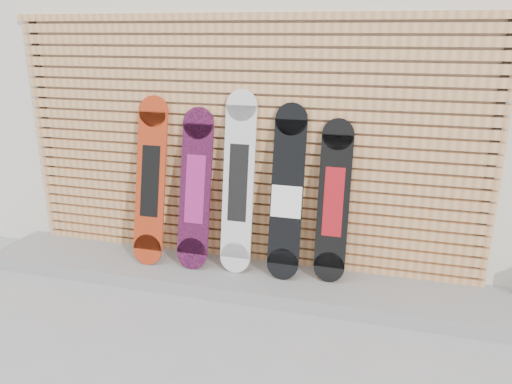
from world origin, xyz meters
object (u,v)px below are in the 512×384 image
snowboard_2 (238,183)px  snowboard_4 (333,202)px  snowboard_3 (287,194)px  snowboard_1 (195,189)px  snowboard_0 (151,181)px

snowboard_2 → snowboard_4: 0.83m
snowboard_3 → snowboard_4: size_ratio=1.08×
snowboard_3 → snowboard_1: bearing=-179.3°
snowboard_2 → snowboard_4: size_ratio=1.15×
snowboard_0 → snowboard_4: snowboard_0 is taller
snowboard_2 → snowboard_4: (0.82, 0.02, -0.10)m
snowboard_1 → snowboard_3: snowboard_3 is taller
snowboard_1 → snowboard_2: 0.40m
snowboard_0 → snowboard_2: (0.82, 0.03, 0.04)m
snowboard_2 → snowboard_1: bearing=-177.0°
snowboard_0 → snowboard_2: bearing=2.3°
snowboard_2 → snowboard_4: snowboard_2 is taller
snowboard_3 → snowboard_2: bearing=178.6°
snowboard_0 → snowboard_3: snowboard_0 is taller
snowboard_2 → snowboard_3: bearing=-1.4°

